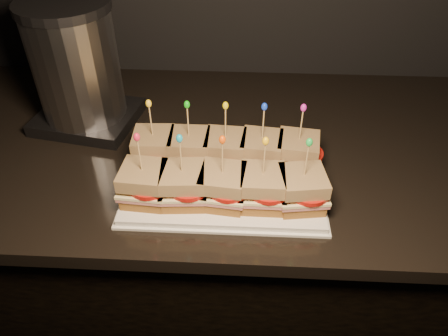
{
  "coord_description": "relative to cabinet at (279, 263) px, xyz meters",
  "views": [
    {
      "loc": [
        -0.33,
        0.79,
        1.5
      ],
      "look_at": [
        -0.37,
        1.47,
        0.94
      ],
      "focal_mm": 35.0,
      "sensor_mm": 36.0,
      "label": 1
    }
  ],
  "objects": [
    {
      "name": "sandwich_3_cheese",
      "position": [
        -0.08,
        -0.11,
        0.51
      ],
      "size": [
        0.1,
        0.1,
        0.01
      ],
      "primitive_type": "cube",
      "rotation": [
        0.0,
        0.0,
        -0.12
      ],
      "color": "#FBEDA7",
      "rests_on": "sandwich_3_ham"
    },
    {
      "name": "sandwich_0_bread_bot",
      "position": [
        -0.31,
        -0.11,
        0.49
      ],
      "size": [
        0.09,
        0.09,
        0.02
      ],
      "primitive_type": "cube",
      "rotation": [
        0.0,
        0.0,
        0.04
      ],
      "color": "#583417",
      "rests_on": "platter"
    },
    {
      "name": "sandwich_1_frill",
      "position": [
        -0.24,
        -0.11,
        0.62
      ],
      "size": [
        0.01,
        0.01,
        0.02
      ],
      "primitive_type": "ellipsoid",
      "color": "#13B312",
      "rests_on": "sandwich_1_pick"
    },
    {
      "name": "sandwich_2_bread_top",
      "position": [
        -0.16,
        -0.11,
        0.54
      ],
      "size": [
        0.09,
        0.09,
        0.03
      ],
      "primitive_type": "cube",
      "rotation": [
        0.0,
        0.0,
        -0.06
      ],
      "color": "#58310E",
      "rests_on": "sandwich_2_tomato"
    },
    {
      "name": "sandwich_4_bread_bot",
      "position": [
        -0.01,
        -0.11,
        0.49
      ],
      "size": [
        0.09,
        0.09,
        0.02
      ],
      "primitive_type": "cube",
      "rotation": [
        0.0,
        0.0,
        -0.13
      ],
      "color": "#583417",
      "rests_on": "platter"
    },
    {
      "name": "sandwich_6_bread_bot",
      "position": [
        -0.24,
        -0.23,
        0.49
      ],
      "size": [
        0.09,
        0.09,
        0.02
      ],
      "primitive_type": "cube",
      "rotation": [
        0.0,
        0.0,
        0.07
      ],
      "color": "#583417",
      "rests_on": "platter"
    },
    {
      "name": "sandwich_6_ham",
      "position": [
        -0.24,
        -0.23,
        0.5
      ],
      "size": [
        0.1,
        0.09,
        0.01
      ],
      "primitive_type": "cube",
      "rotation": [
        0.0,
        0.0,
        0.07
      ],
      "color": "#C96B6C",
      "rests_on": "sandwich_6_bread_bot"
    },
    {
      "name": "sandwich_9_frill",
      "position": [
        -0.01,
        -0.23,
        0.62
      ],
      "size": [
        0.01,
        0.01,
        0.02
      ],
      "primitive_type": "ellipsoid",
      "color": "green",
      "rests_on": "sandwich_9_pick"
    },
    {
      "name": "sandwich_9_pick",
      "position": [
        -0.01,
        -0.23,
        0.58
      ],
      "size": [
        0.0,
        0.0,
        0.09
      ],
      "primitive_type": "cylinder",
      "color": "tan",
      "rests_on": "sandwich_9_bread_top"
    },
    {
      "name": "sandwich_7_tomato",
      "position": [
        -0.15,
        -0.23,
        0.52
      ],
      "size": [
        0.08,
        0.08,
        0.01
      ],
      "primitive_type": "cylinder",
      "color": "red",
      "rests_on": "sandwich_7_cheese"
    },
    {
      "name": "sandwich_2_frill",
      "position": [
        -0.16,
        -0.11,
        0.62
      ],
      "size": [
        0.01,
        0.01,
        0.02
      ],
      "primitive_type": "ellipsoid",
      "color": "yellow",
      "rests_on": "sandwich_2_pick"
    },
    {
      "name": "platter",
      "position": [
        -0.16,
        -0.17,
        0.47
      ],
      "size": [
        0.4,
        0.25,
        0.02
      ],
      "primitive_type": "cube",
      "color": "white",
      "rests_on": "granite_slab"
    },
    {
      "name": "sandwich_5_tomato",
      "position": [
        -0.3,
        -0.23,
        0.52
      ],
      "size": [
        0.08,
        0.08,
        0.01
      ],
      "primitive_type": "cylinder",
      "color": "red",
      "rests_on": "sandwich_5_cheese"
    },
    {
      "name": "sandwich_1_pick",
      "position": [
        -0.24,
        -0.11,
        0.58
      ],
      "size": [
        0.0,
        0.0,
        0.09
      ],
      "primitive_type": "cylinder",
      "color": "tan",
      "rests_on": "sandwich_1_bread_top"
    },
    {
      "name": "sandwich_7_bread_bot",
      "position": [
        -0.16,
        -0.23,
        0.49
      ],
      "size": [
        0.09,
        0.09,
        0.02
      ],
      "primitive_type": "cube",
      "rotation": [
        0.0,
        0.0,
        -0.12
      ],
      "color": "#583417",
      "rests_on": "platter"
    },
    {
      "name": "sandwich_5_cheese",
      "position": [
        -0.31,
        -0.23,
        0.51
      ],
      "size": [
        0.1,
        0.1,
        0.01
      ],
      "primitive_type": "cube",
      "rotation": [
        0.0,
        0.0,
        -0.08
      ],
      "color": "#FBEDA7",
      "rests_on": "sandwich_5_ham"
    },
    {
      "name": "appliance_body",
      "position": [
        -0.52,
        0.07,
        0.61
      ],
      "size": [
        0.2,
        0.2,
        0.26
      ],
      "primitive_type": "cylinder",
      "color": "silver",
      "rests_on": "appliance_base"
    },
    {
      "name": "sandwich_2_bread_bot",
      "position": [
        -0.16,
        -0.11,
        0.49
      ],
      "size": [
        0.09,
        0.09,
        0.02
      ],
      "primitive_type": "cube",
      "rotation": [
        0.0,
        0.0,
        -0.06
      ],
      "color": "#583417",
      "rests_on": "platter"
    },
    {
      "name": "sandwich_6_bread_top",
      "position": [
        -0.24,
        -0.23,
        0.54
      ],
      "size": [
        0.09,
        0.09,
        0.03
      ],
      "primitive_type": "cube",
      "rotation": [
        0.0,
        0.0,
        0.07
      ],
      "color": "#58310E",
      "rests_on": "sandwich_6_tomato"
    },
    {
      "name": "sandwich_8_tomato",
      "position": [
        -0.07,
        -0.23,
        0.52
      ],
      "size": [
        0.08,
        0.08,
        0.01
      ],
      "primitive_type": "cylinder",
      "color": "red",
      "rests_on": "sandwich_8_cheese"
    },
    {
      "name": "sandwich_3_frill",
      "position": [
        -0.08,
        -0.11,
        0.62
      ],
      "size": [
        0.01,
        0.01,
        0.02
      ],
      "primitive_type": "ellipsoid",
      "color": "blue",
      "rests_on": "sandwich_3_pick"
    },
    {
      "name": "sandwich_4_ham",
      "position": [
        -0.01,
        -0.11,
        0.5
      ],
      "size": [
        0.1,
        0.1,
        0.01
      ],
      "primitive_type": "cube",
      "rotation": [
        0.0,
        0.0,
        -0.13
      ],
      "color": "#C96B6C",
      "rests_on": "sandwich_4_bread_bot"
    },
    {
      "name": "sandwich_8_ham",
      "position": [
        -0.08,
        -0.23,
        0.5
      ],
      "size": [
        0.09,
        0.09,
        0.01
      ],
      "primitive_type": "cube",
      "rotation": [
        0.0,
        0.0,
        -0.01
      ],
      "color": "#C96B6C",
      "rests_on": "sandwich_8_bread_bot"
    },
    {
      "name": "sandwich_4_cheese",
      "position": [
        -0.01,
        -0.11,
        0.51
      ],
      "size": [
        0.1,
        0.1,
        0.01
      ],
      "primitive_type": "cube",
      "rotation": [
        0.0,
        0.0,
        -0.13
      ],
      "color": "#FBEDA7",
      "rests_on": "sandwich_4_ham"
    },
    {
      "name": "sandwich_6_pick",
      "position": [
        -0.24,
        -0.23,
        0.58
      ],
      "size": [
        0.0,
        0.0,
        0.09
      ],
      "primitive_type": "cylinder",
      "color": "tan",
      "rests_on": "sandwich_6_bread_top"
    },
    {
      "name": "sandwich_3_bread_top",
      "position": [
        -0.08,
        -0.11,
        0.54
      ],
      "size": [
        0.09,
        0.09,
        0.03
      ],
      "primitive_type": "cube",
      "rotation": [
        0.0,
        0.0,
        -0.12
      ],
      "color": "#58310E",
      "rests_on": "sandwich_3_tomato"
    },
    {
      "name": "appliance",
      "position": [
        -0.52,
        0.07,
        0.61
      ],
      "size": [
        0.24,
        0.2,
        0.3
      ],
      "primitive_type": null,
      "color": "silver",
      "rests_on": "granite_slab"
    },
    {
      "name": "sandwich_2_cheese",
      "position": [
        -0.16,
        -0.11,
        0.51
      ],
      "size": [
        0.1,
        0.09,
        0.01
      ],
      "primitive_type": "cube",
      "rotation": [
        0.0,
        0.0,
        -0.06
      ],
      "color": "#FBEDA7",
      "rests_on": "sandwich_2_ham"
    },
    {
      "name": "sandwich_3_pick",
      "position": [
        -0.08,
        -0.11,
        0.58
      ],
      "size": [
        0.0,
        0.0,
        0.09
      ],
      "primitive_type": "cylinder",
      "color": "tan",
      "rests_on": "sandwich_3_bread_top"
    },
    {
      "name": "sandwich_3_ham",
      "position": [
        -0.08,
        -0.11,
        0.5
      ],
      "size": [
        0.1,
        0.1,
        0.01
      ],
      "primitive_type": "cube",
      "rotation": [
        0.0,
        0.0,
        -0.12
      ],
      "color": "#C96B6C",
      "rests_on": "sandwich_3_bread_bot"
    },
    {
      "name": "sandwich_6_cheese",
      "position": [
        -0.24,
        -0.23,
        0.51
      ],
      "size": [
        0.1,
        0.09,
        0.01
      ],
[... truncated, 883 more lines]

